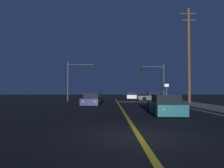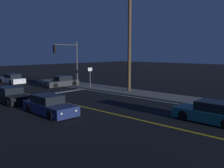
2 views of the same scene
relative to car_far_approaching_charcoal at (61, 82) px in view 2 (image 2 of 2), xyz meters
The scene contains 12 objects.
sidewalk_right 14.68m from the car_far_approaching_charcoal, 81.25° to the right, with size 3.20×44.20×0.15m, color slate.
lane_line_center 15.63m from the car_far_approaching_charcoal, 111.82° to the right, with size 0.20×41.74×0.01m, color gold.
lane_line_edge_right 14.51m from the car_far_approaching_charcoal, 88.50° to the right, with size 0.16×41.74×0.01m, color white.
stop_bar 4.57m from the car_far_approaching_charcoal, 124.80° to the right, with size 6.43×0.50×0.01m, color white.
car_far_approaching_charcoal is the anchor object (origin of this frame).
car_following_oncoming_black 10.22m from the car_far_approaching_charcoal, 150.63° to the right, with size 2.10×4.41×1.34m.
car_distant_tail_teal 20.40m from the car_far_approaching_charcoal, 98.90° to the right, with size 1.99×4.42×1.34m.
car_parked_curb_navy 14.04m from the car_far_approaching_charcoal, 129.04° to the right, with size 2.01×4.71×1.34m.
car_lead_oncoming_white 8.36m from the car_far_approaching_charcoal, 109.69° to the left, with size 1.95×4.68×1.34m.
traffic_signal_near_right 3.49m from the car_far_approaching_charcoal, 82.49° to the right, with size 3.52×0.28×5.67m.
utility_pole_right 10.78m from the car_far_approaching_charcoal, 74.38° to the right, with size 1.91×0.36×11.39m.
street_sign_corner 4.52m from the car_far_approaching_charcoal, 75.01° to the right, with size 0.56×0.14×2.59m.
Camera 2 is at (-12.42, 1.13, 4.35)m, focal length 38.82 mm.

